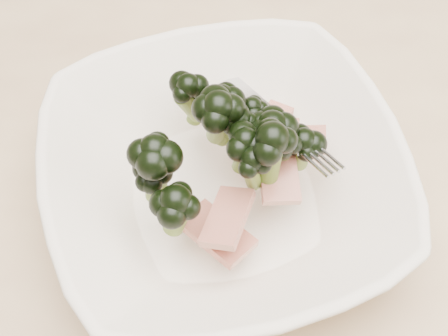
{
  "coord_description": "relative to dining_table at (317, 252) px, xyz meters",
  "views": [
    {
      "loc": [
        -0.08,
        -0.27,
        1.2
      ],
      "look_at": [
        -0.09,
        -0.0,
        0.8
      ],
      "focal_mm": 50.0,
      "sensor_mm": 36.0,
      "label": 1
    }
  ],
  "objects": [
    {
      "name": "broccoli_dish",
      "position": [
        -0.09,
        -0.0,
        0.14
      ],
      "size": [
        0.35,
        0.35,
        0.12
      ],
      "color": "beige",
      "rests_on": "dining_table"
    },
    {
      "name": "dining_table",
      "position": [
        0.0,
        0.0,
        0.0
      ],
      "size": [
        1.2,
        0.8,
        0.75
      ],
      "color": "tan",
      "rests_on": "ground"
    }
  ]
}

